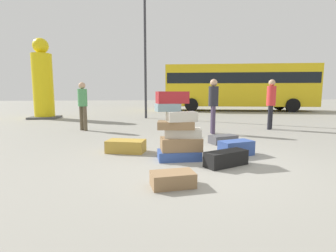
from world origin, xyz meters
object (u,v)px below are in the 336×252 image
object	(u,v)px
suitcase_tan_behind_tower	(126,146)
suitcase_brown_foreground_near	(181,134)
person_passerby_in_red	(213,101)
parked_bus	(238,85)
suitcase_tower	(178,131)
lamp_post	(145,36)
suitcase_navy_white_trunk	(236,148)
person_tourist_with_camera	(271,100)
person_bearded_onlooker	(83,102)
suitcase_brown_left_side	(173,179)
suitcase_black_upright_blue	(226,158)
suitcase_charcoal_foreground_far	(223,139)
yellow_dummy_statue	(43,83)

from	to	relation	value
suitcase_tan_behind_tower	suitcase_brown_foreground_near	bearing A→B (deg)	64.74
person_passerby_in_red	parked_bus	distance (m)	10.91
suitcase_tan_behind_tower	suitcase_brown_foreground_near	world-z (taller)	suitcase_tan_behind_tower
suitcase_tower	suitcase_tan_behind_tower	distance (m)	1.29
person_passerby_in_red	lamp_post	bearing A→B (deg)	-149.90
suitcase_navy_white_trunk	person_tourist_with_camera	xyz separation A→B (m)	(2.69, 3.31, 0.87)
suitcase_tan_behind_tower	person_bearded_onlooker	size ratio (longest dim) A/B	0.49
suitcase_brown_foreground_near	parked_bus	distance (m)	11.92
suitcase_brown_left_side	person_tourist_with_camera	bearing A→B (deg)	43.48
person_bearded_onlooker	parked_bus	world-z (taller)	parked_bus
person_tourist_with_camera	suitcase_black_upright_blue	bearing A→B (deg)	3.31
person_bearded_onlooker	suitcase_navy_white_trunk	bearing A→B (deg)	-0.55
suitcase_tan_behind_tower	suitcase_charcoal_foreground_far	distance (m)	2.45
suitcase_navy_white_trunk	suitcase_brown_left_side	world-z (taller)	suitcase_navy_white_trunk
lamp_post	person_passerby_in_red	bearing A→B (deg)	-71.34
suitcase_brown_left_side	suitcase_brown_foreground_near	bearing A→B (deg)	71.64
suitcase_brown_left_side	suitcase_charcoal_foreground_far	distance (m)	3.20
suitcase_tower	suitcase_black_upright_blue	size ratio (longest dim) A/B	1.62
suitcase_tan_behind_tower	suitcase_brown_foreground_near	size ratio (longest dim) A/B	1.06
yellow_dummy_statue	suitcase_tan_behind_tower	bearing A→B (deg)	-62.78
person_passerby_in_red	suitcase_tower	bearing A→B (deg)	-18.77
suitcase_charcoal_foreground_far	person_bearded_onlooker	xyz separation A→B (m)	(-3.83, 2.82, 0.86)
person_passerby_in_red	yellow_dummy_statue	size ratio (longest dim) A/B	0.43
suitcase_tower	suitcase_brown_foreground_near	xyz separation A→B (m)	(0.55, 2.38, -0.45)
suitcase_navy_white_trunk	suitcase_charcoal_foreground_far	size ratio (longest dim) A/B	1.01
person_bearded_onlooker	suitcase_black_upright_blue	bearing A→B (deg)	-8.90
suitcase_brown_left_side	person_passerby_in_red	size ratio (longest dim) A/B	0.35
suitcase_navy_white_trunk	yellow_dummy_statue	xyz separation A→B (m)	(-6.28, 8.51, 1.56)
person_passerby_in_red	parked_bus	size ratio (longest dim) A/B	0.16
person_tourist_with_camera	suitcase_charcoal_foreground_far	bearing A→B (deg)	-7.94
suitcase_black_upright_blue	lamp_post	world-z (taller)	lamp_post
suitcase_tower	suitcase_brown_foreground_near	world-z (taller)	suitcase_tower
person_tourist_with_camera	person_passerby_in_red	size ratio (longest dim) A/B	1.02
suitcase_tower	person_bearded_onlooker	xyz separation A→B (m)	(-2.44, 4.11, 0.42)
suitcase_black_upright_blue	yellow_dummy_statue	size ratio (longest dim) A/B	0.20
suitcase_navy_white_trunk	person_passerby_in_red	xyz separation A→B (m)	(0.42, 2.71, 0.85)
suitcase_black_upright_blue	yellow_dummy_statue	xyz separation A→B (m)	(-5.79, 9.20, 1.58)
person_bearded_onlooker	person_passerby_in_red	xyz separation A→B (m)	(4.08, -1.29, 0.04)
suitcase_tan_behind_tower	lamp_post	bearing A→B (deg)	100.23
person_tourist_with_camera	yellow_dummy_statue	bearing A→B (deg)	-78.34
suitcase_tan_behind_tower	suitcase_brown_foreground_near	distance (m)	2.28
suitcase_tan_behind_tower	person_tourist_with_camera	xyz separation A→B (m)	(4.90, 2.71, 0.89)
person_passerby_in_red	suitcase_charcoal_foreground_far	bearing A→B (deg)	2.26
suitcase_brown_foreground_near	lamp_post	bearing A→B (deg)	81.36
yellow_dummy_statue	parked_bus	distance (m)	12.40
suitcase_black_upright_blue	parked_bus	distance (m)	14.42
suitcase_navy_white_trunk	person_tourist_with_camera	distance (m)	4.36
person_tourist_with_camera	parked_bus	size ratio (longest dim) A/B	0.16
suitcase_navy_white_trunk	lamp_post	size ratio (longest dim) A/B	0.11
suitcase_charcoal_foreground_far	yellow_dummy_statue	distance (m)	9.90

